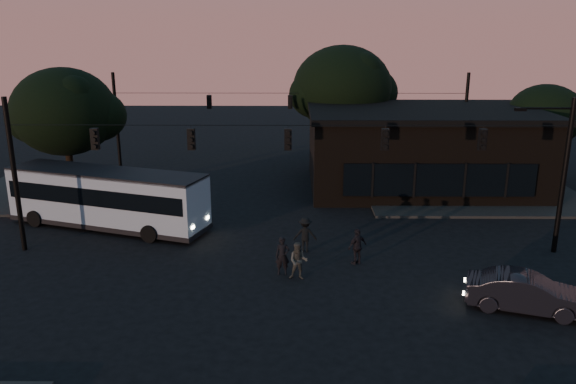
{
  "coord_description": "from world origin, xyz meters",
  "views": [
    {
      "loc": [
        0.26,
        -21.69,
        10.35
      ],
      "look_at": [
        0.0,
        4.0,
        3.0
      ],
      "focal_mm": 35.0,
      "sensor_mm": 36.0,
      "label": 1
    }
  ],
  "objects_px": {
    "pedestrian_b": "(298,261)",
    "pedestrian_d": "(305,234)",
    "bus": "(107,196)",
    "pedestrian_c": "(357,246)",
    "building": "(422,148)",
    "car": "(527,293)",
    "pedestrian_a": "(283,256)"
  },
  "relations": [
    {
      "from": "pedestrian_d",
      "to": "building",
      "type": "bearing_deg",
      "value": -123.99
    },
    {
      "from": "car",
      "to": "pedestrian_d",
      "type": "xyz_separation_m",
      "value": [
        -8.37,
        5.97,
        0.14
      ]
    },
    {
      "from": "bus",
      "to": "pedestrian_c",
      "type": "height_order",
      "value": "bus"
    },
    {
      "from": "car",
      "to": "pedestrian_d",
      "type": "height_order",
      "value": "pedestrian_d"
    },
    {
      "from": "bus",
      "to": "car",
      "type": "distance_m",
      "value": 21.28
    },
    {
      "from": "bus",
      "to": "pedestrian_a",
      "type": "height_order",
      "value": "bus"
    },
    {
      "from": "bus",
      "to": "pedestrian_b",
      "type": "height_order",
      "value": "bus"
    },
    {
      "from": "building",
      "to": "car",
      "type": "distance_m",
      "value": 18.11
    },
    {
      "from": "bus",
      "to": "pedestrian_b",
      "type": "bearing_deg",
      "value": -13.88
    },
    {
      "from": "pedestrian_c",
      "to": "pedestrian_a",
      "type": "bearing_deg",
      "value": -15.2
    },
    {
      "from": "pedestrian_b",
      "to": "building",
      "type": "bearing_deg",
      "value": 67.22
    },
    {
      "from": "bus",
      "to": "pedestrian_b",
      "type": "relative_size",
      "value": 6.9
    },
    {
      "from": "building",
      "to": "pedestrian_a",
      "type": "xyz_separation_m",
      "value": [
        -9.21,
        -14.74,
        -1.84
      ]
    },
    {
      "from": "bus",
      "to": "pedestrian_d",
      "type": "bearing_deg",
      "value": 0.98
    },
    {
      "from": "building",
      "to": "pedestrian_b",
      "type": "xyz_separation_m",
      "value": [
        -8.52,
        -15.23,
        -1.87
      ]
    },
    {
      "from": "pedestrian_a",
      "to": "pedestrian_c",
      "type": "distance_m",
      "value": 3.62
    },
    {
      "from": "pedestrian_a",
      "to": "pedestrian_b",
      "type": "relative_size",
      "value": 1.04
    },
    {
      "from": "pedestrian_b",
      "to": "pedestrian_c",
      "type": "bearing_deg",
      "value": 37.92
    },
    {
      "from": "building",
      "to": "bus",
      "type": "distance_m",
      "value": 20.75
    },
    {
      "from": "pedestrian_c",
      "to": "pedestrian_d",
      "type": "height_order",
      "value": "pedestrian_d"
    },
    {
      "from": "pedestrian_b",
      "to": "bus",
      "type": "bearing_deg",
      "value": 153.8
    },
    {
      "from": "pedestrian_b",
      "to": "pedestrian_d",
      "type": "relative_size",
      "value": 0.96
    },
    {
      "from": "car",
      "to": "pedestrian_b",
      "type": "height_order",
      "value": "pedestrian_b"
    },
    {
      "from": "pedestrian_b",
      "to": "pedestrian_d",
      "type": "height_order",
      "value": "pedestrian_d"
    },
    {
      "from": "car",
      "to": "pedestrian_a",
      "type": "distance_m",
      "value": 9.96
    },
    {
      "from": "bus",
      "to": "pedestrian_b",
      "type": "distance_m",
      "value": 12.31
    },
    {
      "from": "bus",
      "to": "pedestrian_a",
      "type": "distance_m",
      "value": 11.47
    },
    {
      "from": "car",
      "to": "pedestrian_d",
      "type": "distance_m",
      "value": 10.28
    },
    {
      "from": "pedestrian_a",
      "to": "pedestrian_d",
      "type": "bearing_deg",
      "value": 66.39
    },
    {
      "from": "pedestrian_b",
      "to": "pedestrian_d",
      "type": "xyz_separation_m",
      "value": [
        0.36,
        3.19,
        0.04
      ]
    },
    {
      "from": "pedestrian_b",
      "to": "pedestrian_d",
      "type": "distance_m",
      "value": 3.21
    },
    {
      "from": "pedestrian_c",
      "to": "building",
      "type": "bearing_deg",
      "value": -147.42
    }
  ]
}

